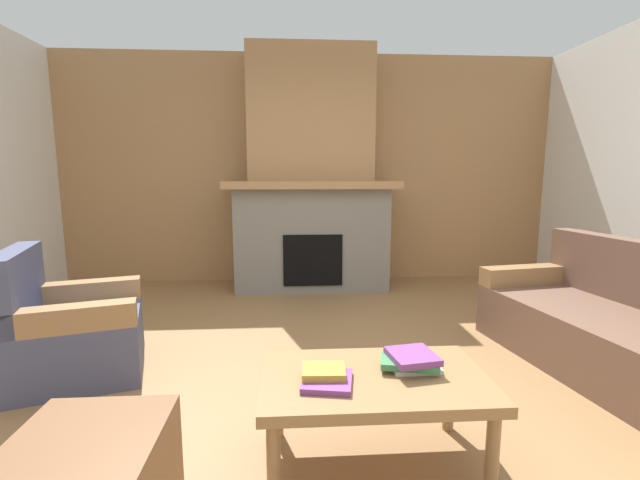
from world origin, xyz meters
name	(u,v)px	position (x,y,z in m)	size (l,w,h in m)	color
ground	(332,401)	(0.00, 0.00, 0.00)	(9.00, 9.00, 0.00)	olive
wall_back_wood_panel	(310,170)	(0.00, 3.00, 1.35)	(6.00, 0.12, 2.70)	#A87A4C
fireplace	(311,186)	(0.00, 2.62, 1.16)	(1.90, 0.82, 2.70)	gray
couch	(620,331)	(1.94, 0.25, 0.29)	(1.11, 1.91, 0.85)	brown
armchair	(70,331)	(-1.68, 0.46, 0.29)	(0.95, 0.95, 0.85)	#474C6B
coffee_table	(374,387)	(0.13, -0.55, 0.38)	(1.00, 0.60, 0.43)	#997047
book_stack_near_edge	(326,377)	(-0.09, -0.60, 0.45)	(0.24, 0.24, 0.06)	#7A3D84
book_stack_center	(412,361)	(0.32, -0.50, 0.47)	(0.28, 0.24, 0.08)	beige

